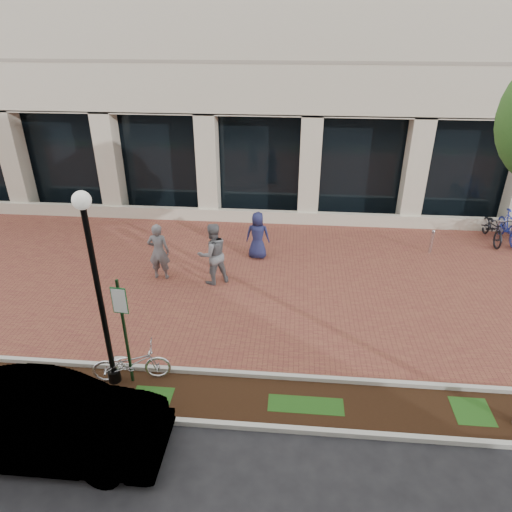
# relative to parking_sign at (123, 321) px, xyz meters

# --- Properties ---
(ground) EXTENTS (120.00, 120.00, 0.00)m
(ground) POSITION_rel_parking_sign_xyz_m (2.03, 4.89, -1.68)
(ground) COLOR black
(ground) RESTS_ON ground
(brick_plaza) EXTENTS (40.00, 9.00, 0.01)m
(brick_plaza) POSITION_rel_parking_sign_xyz_m (2.03, 4.89, -1.67)
(brick_plaza) COLOR brown
(brick_plaza) RESTS_ON ground
(planting_strip) EXTENTS (40.00, 1.50, 0.01)m
(planting_strip) POSITION_rel_parking_sign_xyz_m (2.03, -0.36, -1.67)
(planting_strip) COLOR black
(planting_strip) RESTS_ON ground
(curb_plaza_side) EXTENTS (40.00, 0.12, 0.12)m
(curb_plaza_side) POSITION_rel_parking_sign_xyz_m (2.03, 0.39, -1.62)
(curb_plaza_side) COLOR #B5B5AB
(curb_plaza_side) RESTS_ON ground
(curb_street_side) EXTENTS (40.00, 0.12, 0.12)m
(curb_street_side) POSITION_rel_parking_sign_xyz_m (2.03, -1.11, -1.62)
(curb_street_side) COLOR #B5B5AB
(curb_street_side) RESTS_ON ground
(parking_sign) EXTENTS (0.34, 0.07, 2.67)m
(parking_sign) POSITION_rel_parking_sign_xyz_m (0.00, 0.00, 0.00)
(parking_sign) COLOR #143719
(parking_sign) RESTS_ON ground
(lamppost) EXTENTS (0.36, 0.36, 4.54)m
(lamppost) POSITION_rel_parking_sign_xyz_m (-0.40, -0.02, 0.88)
(lamppost) COLOR black
(lamppost) RESTS_ON ground
(locked_bicycle) EXTENTS (1.83, 0.95, 0.92)m
(locked_bicycle) POSITION_rel_parking_sign_xyz_m (-0.00, 0.08, -1.22)
(locked_bicycle) COLOR silver
(locked_bicycle) RESTS_ON ground
(pedestrian_left) EXTENTS (0.68, 0.45, 1.85)m
(pedestrian_left) POSITION_rel_parking_sign_xyz_m (-0.62, 4.65, -0.75)
(pedestrian_left) COLOR slate
(pedestrian_left) RESTS_ON ground
(pedestrian_mid) EXTENTS (1.21, 1.13, 1.97)m
(pedestrian_mid) POSITION_rel_parking_sign_xyz_m (1.09, 4.53, -0.69)
(pedestrian_mid) COLOR slate
(pedestrian_mid) RESTS_ON ground
(pedestrian_right) EXTENTS (0.82, 0.55, 1.65)m
(pedestrian_right) POSITION_rel_parking_sign_xyz_m (2.31, 6.33, -0.85)
(pedestrian_right) COLOR #1C1F47
(pedestrian_right) RESTS_ON ground
(bollard) EXTENTS (0.12, 0.12, 0.88)m
(bollard) POSITION_rel_parking_sign_xyz_m (8.32, 7.21, -1.23)
(bollard) COLOR silver
(bollard) RESTS_ON ground
(sedan_near_curb) EXTENTS (4.36, 1.53, 1.43)m
(sedan_near_curb) POSITION_rel_parking_sign_xyz_m (-0.86, -1.94, -0.96)
(sedan_near_curb) COLOR silver
(sedan_near_curb) RESTS_ON ground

